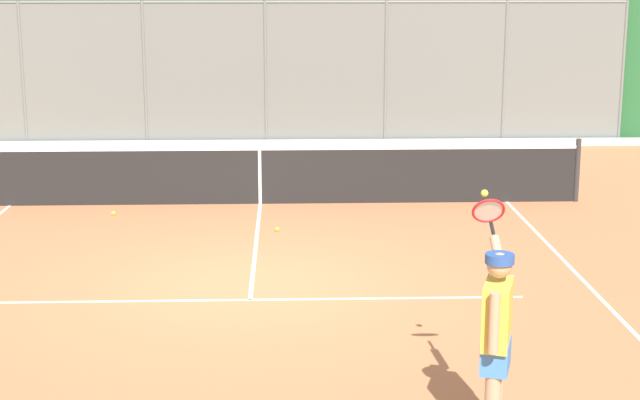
# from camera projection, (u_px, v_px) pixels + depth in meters

# --- Properties ---
(ground_plane) EXTENTS (60.00, 60.00, 0.00)m
(ground_plane) POSITION_uv_depth(u_px,v_px,m) (252.00, 285.00, 12.25)
(ground_plane) COLOR #B76B42
(court_line_markings) EXTENTS (8.36, 9.14, 0.01)m
(court_line_markings) POSITION_uv_depth(u_px,v_px,m) (249.00, 309.00, 11.35)
(court_line_markings) COLOR white
(court_line_markings) RESTS_ON ground
(fence_backdrop) EXTENTS (18.92, 1.37, 3.57)m
(fence_backdrop) POSITION_uv_depth(u_px,v_px,m) (266.00, 64.00, 22.39)
(fence_backdrop) COLOR slate
(fence_backdrop) RESTS_ON ground
(tennis_net) EXTENTS (10.75, 0.09, 1.07)m
(tennis_net) POSITION_uv_depth(u_px,v_px,m) (260.00, 175.00, 16.46)
(tennis_net) COLOR #2D2D2D
(tennis_net) RESTS_ON ground
(tennis_player) EXTENTS (0.39, 1.37, 1.89)m
(tennis_player) POSITION_uv_depth(u_px,v_px,m) (496.00, 332.00, 8.01)
(tennis_player) COLOR silver
(tennis_player) RESTS_ON ground
(tennis_ball_mid_court) EXTENTS (0.07, 0.07, 0.07)m
(tennis_ball_mid_court) POSITION_uv_depth(u_px,v_px,m) (113.00, 213.00, 15.78)
(tennis_ball_mid_court) COLOR #C1D138
(tennis_ball_mid_court) RESTS_ON ground
(tennis_ball_near_baseline) EXTENTS (0.07, 0.07, 0.07)m
(tennis_ball_near_baseline) POSITION_uv_depth(u_px,v_px,m) (277.00, 229.00, 14.79)
(tennis_ball_near_baseline) COLOR #C1D138
(tennis_ball_near_baseline) RESTS_ON ground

